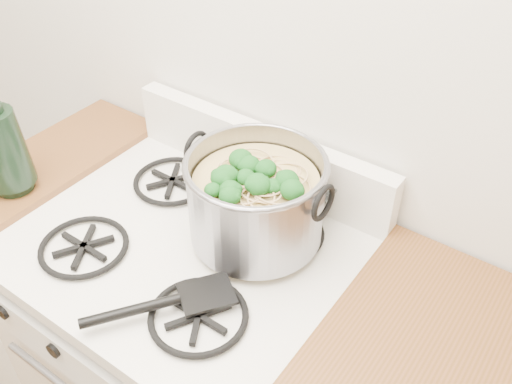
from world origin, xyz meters
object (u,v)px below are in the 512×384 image
object	(u,v)px
gas_range	(196,362)
glass_bowl	(285,186)
stock_pot	(256,200)
spatula	(206,291)

from	to	relation	value
gas_range	glass_bowl	bearing A→B (deg)	70.76
stock_pot	spatula	distance (m)	0.23
stock_pot	spatula	xyz separation A→B (m)	(0.03, -0.21, -0.09)
spatula	glass_bowl	xyz separation A→B (m)	(-0.06, 0.38, 0.00)
gas_range	spatula	distance (m)	0.53
gas_range	spatula	size ratio (longest dim) A/B	2.98
gas_range	stock_pot	bearing A→B (deg)	40.46
stock_pot	glass_bowl	bearing A→B (deg)	100.70
gas_range	stock_pot	xyz separation A→B (m)	(0.13, 0.11, 0.59)
spatula	stock_pot	bearing A→B (deg)	132.69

